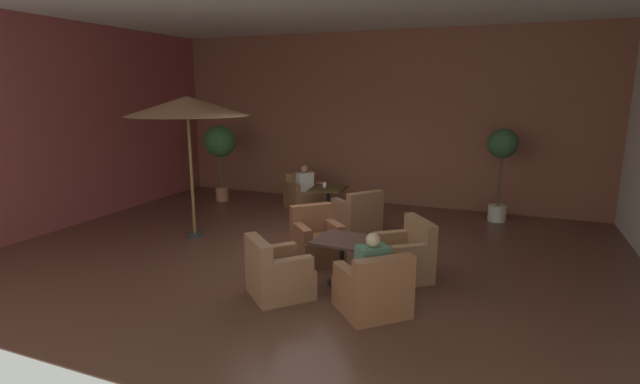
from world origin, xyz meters
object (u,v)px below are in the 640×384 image
(armchair_front_right_west, at_px, (405,257))
(cafe_table_front_left, at_px, (328,195))
(armchair_front_right_north, at_px, (317,242))
(armchair_front_left_east, at_px, (357,216))
(cafe_table_front_right, at_px, (342,250))
(potted_tree_left_corner, at_px, (220,145))
(armchair_front_left_north, at_px, (304,195))
(armchair_front_right_south, at_px, (373,290))
(armchair_front_right_east, at_px, (277,274))
(patron_blue_shirt, at_px, (372,261))
(iced_drink_cup, at_px, (325,185))
(patron_by_window, at_px, (305,180))
(potted_tree_mid_left, at_px, (502,156))
(patio_umbrella_tall_red, at_px, (187,107))

(armchair_front_right_west, bearing_deg, cafe_table_front_left, 130.37)
(cafe_table_front_left, xyz_separation_m, armchair_front_right_north, (0.79, -2.57, -0.18))
(armchair_front_left_east, xyz_separation_m, cafe_table_front_right, (0.57, -2.57, 0.20))
(potted_tree_left_corner, bearing_deg, cafe_table_front_right, -39.88)
(armchair_front_left_north, xyz_separation_m, armchair_front_right_south, (3.08, -4.77, -0.00))
(armchair_front_left_east, xyz_separation_m, armchair_front_right_east, (-0.12, -3.30, -0.01))
(armchair_front_right_north, bearing_deg, cafe_table_front_left, 107.00)
(armchair_front_left_north, relative_size, cafe_table_front_right, 1.40)
(cafe_table_front_right, distance_m, patron_blue_shirt, 0.97)
(cafe_table_front_left, relative_size, cafe_table_front_right, 1.01)
(armchair_front_left_north, bearing_deg, patron_blue_shirt, -57.29)
(potted_tree_left_corner, bearing_deg, iced_drink_cup, -9.59)
(armchair_front_right_east, distance_m, patron_by_window, 5.04)
(patron_blue_shirt, bearing_deg, iced_drink_cup, 118.89)
(cafe_table_front_left, bearing_deg, armchair_front_right_west, -49.63)
(potted_tree_mid_left, relative_size, patron_blue_shirt, 3.08)
(cafe_table_front_left, height_order, armchair_front_right_south, armchair_front_right_south)
(armchair_front_right_south, xyz_separation_m, patron_blue_shirt, (-0.03, 0.03, 0.38))
(patio_umbrella_tall_red, distance_m, potted_tree_mid_left, 6.52)
(armchair_front_right_north, distance_m, patio_umbrella_tall_red, 3.50)
(patio_umbrella_tall_red, height_order, iced_drink_cup, patio_umbrella_tall_red)
(armchair_front_left_east, xyz_separation_m, patron_by_window, (-1.78, 1.44, 0.37))
(armchair_front_left_east, relative_size, patron_by_window, 1.72)
(armchair_front_right_east, bearing_deg, armchair_front_left_north, 109.60)
(armchair_front_right_north, distance_m, iced_drink_cup, 2.81)
(armchair_front_right_east, height_order, armchair_front_right_west, armchair_front_right_west)
(potted_tree_left_corner, distance_m, iced_drink_cup, 3.17)
(armchair_front_right_south, bearing_deg, cafe_table_front_right, 132.99)
(potted_tree_left_corner, bearing_deg, armchair_front_right_north, -38.66)
(armchair_front_left_north, bearing_deg, armchair_front_left_east, -38.83)
(armchair_front_left_east, distance_m, patron_by_window, 2.32)
(armchair_front_right_east, distance_m, armchair_front_right_south, 1.38)
(armchair_front_right_north, height_order, patron_blue_shirt, patron_blue_shirt)
(armchair_front_right_east, relative_size, armchair_front_right_south, 0.98)
(armchair_front_right_north, bearing_deg, armchair_front_right_south, -46.52)
(armchair_front_right_north, relative_size, patron_by_window, 1.64)
(armchair_front_right_north, distance_m, potted_tree_mid_left, 4.78)
(armchair_front_right_west, bearing_deg, armchair_front_right_north, 175.24)
(patio_umbrella_tall_red, bearing_deg, armchair_front_left_east, 27.71)
(armchair_front_right_east, relative_size, armchair_front_right_west, 1.01)
(armchair_front_right_north, xyz_separation_m, armchair_front_right_east, (0.01, -1.45, -0.02))
(patio_umbrella_tall_red, relative_size, potted_tree_mid_left, 1.34)
(armchair_front_right_north, distance_m, armchair_front_right_east, 1.45)
(armchair_front_right_west, bearing_deg, iced_drink_cup, 130.95)
(iced_drink_cup, bearing_deg, armchair_front_right_east, -77.65)
(patio_umbrella_tall_red, bearing_deg, armchair_front_left_north, 70.75)
(cafe_table_front_left, bearing_deg, patron_by_window, 140.75)
(cafe_table_front_right, height_order, armchair_front_right_south, armchair_front_right_south)
(patron_by_window, bearing_deg, armchair_front_right_south, -57.34)
(armchair_front_right_south, relative_size, patio_umbrella_tall_red, 0.41)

